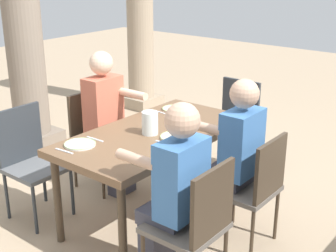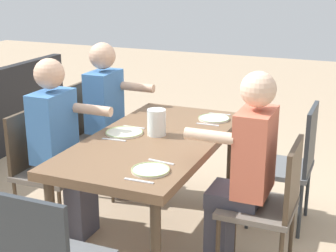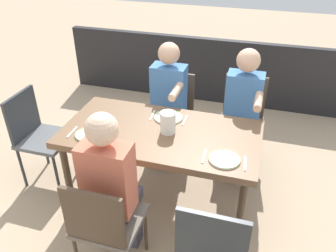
{
  "view_description": "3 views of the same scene",
  "coord_description": "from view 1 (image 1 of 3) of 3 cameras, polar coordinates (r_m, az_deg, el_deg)",
  "views": [
    {
      "loc": [
        -2.7,
        -2.29,
        2.1
      ],
      "look_at": [
        0.12,
        -0.04,
        0.79
      ],
      "focal_mm": 50.69,
      "sensor_mm": 36.0,
      "label": 1
    },
    {
      "loc": [
        2.93,
        1.33,
        1.87
      ],
      "look_at": [
        -0.05,
        0.08,
        0.85
      ],
      "focal_mm": 53.72,
      "sensor_mm": 36.0,
      "label": 2
    },
    {
      "loc": [
        -0.74,
        2.28,
        2.31
      ],
      "look_at": [
        -0.04,
        -0.1,
        0.77
      ],
      "focal_mm": 36.75,
      "sensor_mm": 36.0,
      "label": 3
    }
  ],
  "objects": [
    {
      "name": "fork_0",
      "position": [
        3.48,
        -12.39,
        -2.96
      ],
      "size": [
        0.03,
        0.17,
        0.01
      ],
      "primitive_type": "cube",
      "rotation": [
        0.0,
        0.0,
        0.09
      ],
      "color": "silver",
      "rests_on": "dining_table"
    },
    {
      "name": "chair_mid_south",
      "position": [
        3.56,
        10.31,
        -6.93
      ],
      "size": [
        0.44,
        0.44,
        0.89
      ],
      "color": "#6A6158",
      "rests_on": "ground"
    },
    {
      "name": "plate_0",
      "position": [
        3.57,
        -10.54,
        -2.16
      ],
      "size": [
        0.24,
        0.24,
        0.02
      ],
      "color": "white",
      "rests_on": "dining_table"
    },
    {
      "name": "chair_mid_north",
      "position": [
        4.51,
        -8.64,
        -0.77
      ],
      "size": [
        0.44,
        0.44,
        0.9
      ],
      "color": "#6A6158",
      "rests_on": "ground"
    },
    {
      "name": "stone_column_centre",
      "position": [
        5.46,
        -17.17,
        12.18
      ],
      "size": [
        0.53,
        0.53,
        2.94
      ],
      "color": "gray",
      "rests_on": "ground"
    },
    {
      "name": "dining_table",
      "position": [
        3.81,
        -1.66,
        -1.7
      ],
      "size": [
        1.64,
        0.84,
        0.77
      ],
      "color": "brown",
      "rests_on": "ground"
    },
    {
      "name": "spoon_0",
      "position": [
        3.66,
        -8.78,
        -1.56
      ],
      "size": [
        0.02,
        0.17,
        0.01
      ],
      "primitive_type": "cube",
      "rotation": [
        0.0,
        0.0,
        0.02
      ],
      "color": "silver",
      "rests_on": "dining_table"
    },
    {
      "name": "diner_man_white",
      "position": [
        4.33,
        -7.11,
        0.93
      ],
      "size": [
        0.35,
        0.5,
        1.31
      ],
      "color": "#3F3F4C",
      "rests_on": "ground"
    },
    {
      "name": "plate_2",
      "position": [
        4.31,
        0.75,
        2.09
      ],
      "size": [
        0.22,
        0.22,
        0.02
      ],
      "color": "silver",
      "rests_on": "dining_table"
    },
    {
      "name": "stone_column_far",
      "position": [
        6.71,
        -3.43,
        14.87
      ],
      "size": [
        0.48,
        0.48,
        3.08
      ],
      "color": "tan",
      "rests_on": "ground"
    },
    {
      "name": "chair_west_south",
      "position": [
        2.98,
        3.36,
        -11.43
      ],
      "size": [
        0.44,
        0.44,
        0.95
      ],
      "color": "#6A6158",
      "rests_on": "ground"
    },
    {
      "name": "fork_1",
      "position": [
        3.54,
        -0.43,
        -2.09
      ],
      "size": [
        0.02,
        0.17,
        0.01
      ],
      "primitive_type": "cube",
      "rotation": [
        0.0,
        0.0,
        -0.01
      ],
      "color": "silver",
      "rests_on": "dining_table"
    },
    {
      "name": "chair_west_north",
      "position": [
        4.09,
        -16.28,
        -3.57
      ],
      "size": [
        0.44,
        0.44,
        0.93
      ],
      "color": "#5B5E61",
      "rests_on": "ground"
    },
    {
      "name": "diner_guest_third",
      "position": [
        3.0,
        0.63,
        -7.91
      ],
      "size": [
        0.35,
        0.5,
        1.3
      ],
      "color": "#3F3F4C",
      "rests_on": "ground"
    },
    {
      "name": "ground_plane",
      "position": [
        4.12,
        -1.56,
        -10.79
      ],
      "size": [
        16.0,
        16.0,
        0.0
      ],
      "primitive_type": "plane",
      "color": "tan"
    },
    {
      "name": "spoon_1",
      "position": [
        3.76,
        2.45,
        -0.75
      ],
      "size": [
        0.03,
        0.17,
        0.01
      ],
      "primitive_type": "cube",
      "rotation": [
        0.0,
        0.0,
        0.08
      ],
      "color": "silver",
      "rests_on": "dining_table"
    },
    {
      "name": "spoon_2",
      "position": [
        4.43,
        1.94,
        2.48
      ],
      "size": [
        0.02,
        0.17,
        0.01
      ],
      "primitive_type": "cube",
      "rotation": [
        0.0,
        0.0,
        0.02
      ],
      "color": "silver",
      "rests_on": "dining_table"
    },
    {
      "name": "diner_woman_green",
      "position": [
        3.56,
        7.84,
        -3.54
      ],
      "size": [
        0.35,
        0.5,
        1.29
      ],
      "color": "#3F3F4C",
      "rests_on": "ground"
    },
    {
      "name": "plate_1",
      "position": [
        3.64,
        1.05,
        -1.32
      ],
      "size": [
        0.26,
        0.26,
        0.02
      ],
      "color": "silver",
      "rests_on": "dining_table"
    },
    {
      "name": "fork_2",
      "position": [
        4.2,
        -0.51,
        1.52
      ],
      "size": [
        0.03,
        0.17,
        0.01
      ],
      "primitive_type": "cube",
      "rotation": [
        0.0,
        0.0,
        -0.11
      ],
      "color": "silver",
      "rests_on": "dining_table"
    },
    {
      "name": "water_pitcher",
      "position": [
        3.71,
        -2.18,
        0.23
      ],
      "size": [
        0.13,
        0.13,
        0.18
      ],
      "color": "white",
      "rests_on": "dining_table"
    },
    {
      "name": "chair_head_east",
      "position": [
        4.82,
        7.91,
        0.76
      ],
      "size": [
        0.44,
        0.44,
        0.92
      ],
      "color": "#5B5E61",
      "rests_on": "ground"
    }
  ]
}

